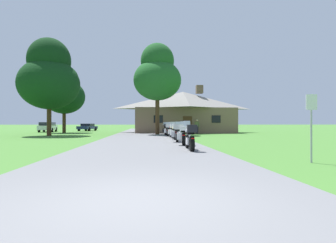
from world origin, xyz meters
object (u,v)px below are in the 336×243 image
motorcycle_red_fifth_in_row (172,131)px  motorcycle_yellow_sixth_in_row (168,130)px  motorcycle_silver_nearest_to_camera (190,137)px  motorcycle_green_farthest_in_row (166,130)px  bystander_olive_shirt_near_lodge (197,126)px  tree_by_lodge_front (157,75)px  tree_left_near (49,77)px  tree_left_far (64,92)px  metal_signpost_roadside (311,120)px  motorcycle_yellow_fourth_in_row (175,132)px  motorcycle_green_third_in_row (177,133)px  motorcycle_white_second_in_row (183,135)px  parked_navy_sedan_far_left (88,127)px  parked_white_suv_far_left (48,127)px

motorcycle_red_fifth_in_row → motorcycle_yellow_sixth_in_row: size_ratio=1.00×
motorcycle_silver_nearest_to_camera → motorcycle_green_farthest_in_row: same height
motorcycle_yellow_sixth_in_row → bystander_olive_shirt_near_lodge: bearing=62.0°
motorcycle_green_farthest_in_row → tree_by_lodge_front: 6.13m
tree_left_near → tree_by_lodge_front: size_ratio=0.99×
motorcycle_green_farthest_in_row → tree_left_far: tree_left_far is taller
bystander_olive_shirt_near_lodge → metal_signpost_roadside: bearing=-67.7°
motorcycle_yellow_fourth_in_row → tree_left_far: tree_left_far is taller
motorcycle_silver_nearest_to_camera → tree_left_near: tree_left_near is taller
motorcycle_green_third_in_row → bystander_olive_shirt_near_lodge: (4.00, 14.11, 0.34)m
motorcycle_silver_nearest_to_camera → motorcycle_green_farthest_in_row: size_ratio=1.00×
motorcycle_red_fifth_in_row → tree_by_lodge_front: tree_by_lodge_front is taller
motorcycle_yellow_fourth_in_row → motorcycle_yellow_sixth_in_row: 5.14m
tree_left_far → tree_by_lodge_front: (11.89, -7.34, 1.11)m
motorcycle_silver_nearest_to_camera → motorcycle_white_second_in_row: size_ratio=1.00×
motorcycle_green_third_in_row → motorcycle_yellow_sixth_in_row: 7.69m
bystander_olive_shirt_near_lodge → tree_by_lodge_front: tree_by_lodge_front is taller
motorcycle_red_fifth_in_row → tree_by_lodge_front: (-0.92, 6.73, 5.88)m
tree_by_lodge_front → parked_navy_sedan_far_left: 20.47m
metal_signpost_roadside → tree_by_lodge_front: bearing=100.5°
motorcycle_yellow_sixth_in_row → tree_left_far: 17.76m
motorcycle_silver_nearest_to_camera → motorcycle_yellow_sixth_in_row: 13.10m
motorcycle_yellow_sixth_in_row → parked_navy_sedan_far_left: 23.58m
motorcycle_silver_nearest_to_camera → parked_navy_sedan_far_left: motorcycle_silver_nearest_to_camera is taller
motorcycle_green_farthest_in_row → parked_white_suv_far_left: bearing=141.5°
parked_white_suv_far_left → motorcycle_red_fifth_in_row: bearing=-55.2°
tree_left_far → metal_signpost_roadside: bearing=-60.9°
motorcycle_green_third_in_row → tree_left_near: tree_left_near is taller
motorcycle_white_second_in_row → motorcycle_green_third_in_row: bearing=96.9°
motorcycle_yellow_fourth_in_row → motorcycle_yellow_sixth_in_row: same height
motorcycle_green_third_in_row → tree_left_near: 16.66m
parked_navy_sedan_far_left → motorcycle_green_third_in_row: bearing=-55.7°
motorcycle_red_fifth_in_row → parked_white_suv_far_left: size_ratio=0.43×
motorcycle_yellow_sixth_in_row → metal_signpost_roadside: bearing=-75.9°
tree_by_lodge_front → parked_white_suv_far_left: bearing=143.8°
motorcycle_red_fifth_in_row → motorcycle_silver_nearest_to_camera: bearing=-92.5°
motorcycle_white_second_in_row → motorcycle_yellow_fourth_in_row: (0.08, 5.10, 0.00)m
motorcycle_yellow_fourth_in_row → motorcycle_red_fifth_in_row: size_ratio=1.00×
motorcycle_green_third_in_row → motorcycle_red_fifth_in_row: bearing=96.1°
tree_left_far → tree_by_lodge_front: 14.01m
motorcycle_silver_nearest_to_camera → motorcycle_red_fifth_in_row: bearing=89.5°
motorcycle_yellow_sixth_in_row → tree_left_far: tree_left_far is taller
motorcycle_white_second_in_row → metal_signpost_roadside: 7.35m
motorcycle_yellow_sixth_in_row → tree_left_far: (-12.68, 11.50, 4.76)m
metal_signpost_roadside → parked_navy_sedan_far_left: (-14.67, 37.41, -0.71)m
motorcycle_red_fifth_in_row → parked_white_suv_far_left: parked_white_suv_far_left is taller
motorcycle_red_fifth_in_row → parked_navy_sedan_far_left: (-11.70, 23.11, 0.03)m
motorcycle_green_third_in_row → motorcycle_green_farthest_in_row: 10.31m
bystander_olive_shirt_near_lodge → motorcycle_yellow_fourth_in_row: bearing=-84.2°
motorcycle_green_third_in_row → tree_by_lodge_front: (-0.76, 11.85, 5.88)m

